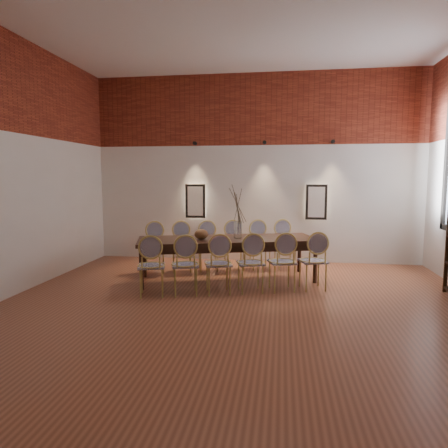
# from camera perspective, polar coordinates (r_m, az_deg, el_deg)

# --- Properties ---
(floor) EXTENTS (7.00, 7.00, 0.02)m
(floor) POSITION_cam_1_polar(r_m,az_deg,el_deg) (5.50, 1.76, -12.75)
(floor) COLOR brown
(floor) RESTS_ON ground
(wall_back) EXTENTS (7.00, 0.10, 4.00)m
(wall_back) POSITION_cam_1_polar(r_m,az_deg,el_deg) (8.72, 4.49, 7.85)
(wall_back) COLOR silver
(wall_back) RESTS_ON ground
(wall_front) EXTENTS (7.00, 0.10, 4.00)m
(wall_front) POSITION_cam_1_polar(r_m,az_deg,el_deg) (1.71, -11.95, 12.67)
(wall_front) COLOR silver
(wall_front) RESTS_ON ground
(brick_band_back) EXTENTS (7.00, 0.02, 1.50)m
(brick_band_back) POSITION_cam_1_polar(r_m,az_deg,el_deg) (8.77, 4.53, 16.06)
(brick_band_back) COLOR maroon
(brick_band_back) RESTS_ON ground
(niche_left) EXTENTS (0.36, 0.06, 0.66)m
(niche_left) POSITION_cam_1_polar(r_m,az_deg,el_deg) (8.82, -4.07, 3.29)
(niche_left) COLOR #FFEAC6
(niche_left) RESTS_ON wall_back
(niche_right) EXTENTS (0.36, 0.06, 0.66)m
(niche_right) POSITION_cam_1_polar(r_m,az_deg,el_deg) (8.65, 13.04, 3.07)
(niche_right) COLOR #FFEAC6
(niche_right) RESTS_ON wall_back
(spot_fixture_left) EXTENTS (0.08, 0.10, 0.08)m
(spot_fixture_left) POSITION_cam_1_polar(r_m,az_deg,el_deg) (8.80, -4.18, 11.43)
(spot_fixture_left) COLOR black
(spot_fixture_left) RESTS_ON wall_back
(spot_fixture_mid) EXTENTS (0.08, 0.10, 0.08)m
(spot_fixture_mid) POSITION_cam_1_polar(r_m,az_deg,el_deg) (8.61, 5.82, 11.52)
(spot_fixture_mid) COLOR black
(spot_fixture_mid) RESTS_ON wall_back
(spot_fixture_right) EXTENTS (0.08, 0.10, 0.08)m
(spot_fixture_right) POSITION_cam_1_polar(r_m,az_deg,el_deg) (8.66, 15.29, 11.30)
(spot_fixture_right) COLOR black
(spot_fixture_right) RESTS_ON wall_back
(dining_table) EXTENTS (3.26, 1.83, 0.75)m
(dining_table) POSITION_cam_1_polar(r_m,az_deg,el_deg) (7.10, 0.47, -5.05)
(dining_table) COLOR #341B11
(dining_table) RESTS_ON floor
(chair_near_a) EXTENTS (0.55, 0.55, 0.94)m
(chair_near_a) POSITION_cam_1_polar(r_m,az_deg,el_deg) (6.25, -10.32, -5.88)
(chair_near_a) COLOR tan
(chair_near_a) RESTS_ON floor
(chair_near_b) EXTENTS (0.55, 0.55, 0.94)m
(chair_near_b) POSITION_cam_1_polar(r_m,az_deg,el_deg) (6.25, -5.55, -5.81)
(chair_near_b) COLOR tan
(chair_near_b) RESTS_ON floor
(chair_near_c) EXTENTS (0.55, 0.55, 0.94)m
(chair_near_c) POSITION_cam_1_polar(r_m,az_deg,el_deg) (6.29, -0.82, -5.69)
(chair_near_c) COLOR tan
(chair_near_c) RESTS_ON floor
(chair_near_d) EXTENTS (0.55, 0.55, 0.94)m
(chair_near_d) POSITION_cam_1_polar(r_m,az_deg,el_deg) (6.38, 3.81, -5.54)
(chair_near_d) COLOR tan
(chair_near_d) RESTS_ON floor
(chair_near_e) EXTENTS (0.55, 0.55, 0.94)m
(chair_near_e) POSITION_cam_1_polar(r_m,az_deg,el_deg) (6.50, 8.30, -5.36)
(chair_near_e) COLOR tan
(chair_near_e) RESTS_ON floor
(chair_near_f) EXTENTS (0.55, 0.55, 0.94)m
(chair_near_f) POSITION_cam_1_polar(r_m,az_deg,el_deg) (6.66, 12.59, -5.16)
(chair_near_f) COLOR tan
(chair_near_f) RESTS_ON floor
(chair_far_a) EXTENTS (0.55, 0.55, 0.94)m
(chair_far_a) POSITION_cam_1_polar(r_m,az_deg,el_deg) (7.78, -9.87, -3.40)
(chair_far_a) COLOR tan
(chair_far_a) RESTS_ON floor
(chair_far_b) EXTENTS (0.55, 0.55, 0.94)m
(chair_far_b) POSITION_cam_1_polar(r_m,az_deg,el_deg) (7.78, -6.06, -3.34)
(chair_far_b) COLOR tan
(chair_far_b) RESTS_ON floor
(chair_far_c) EXTENTS (0.55, 0.55, 0.94)m
(chair_far_c) POSITION_cam_1_polar(r_m,az_deg,el_deg) (7.81, -2.26, -3.26)
(chair_far_c) COLOR tan
(chair_far_c) RESTS_ON floor
(chair_far_d) EXTENTS (0.55, 0.55, 0.94)m
(chair_far_d) POSITION_cam_1_polar(r_m,az_deg,el_deg) (7.88, 1.49, -3.18)
(chair_far_d) COLOR tan
(chair_far_d) RESTS_ON floor
(chair_far_e) EXTENTS (0.55, 0.55, 0.94)m
(chair_far_e) POSITION_cam_1_polar(r_m,az_deg,el_deg) (7.98, 5.16, -3.08)
(chair_far_e) COLOR tan
(chair_far_e) RESTS_ON floor
(chair_far_f) EXTENTS (0.55, 0.55, 0.94)m
(chair_far_f) POSITION_cam_1_polar(r_m,az_deg,el_deg) (8.11, 8.73, -2.97)
(chair_far_f) COLOR tan
(chair_far_f) RESTS_ON floor
(vase) EXTENTS (0.14, 0.14, 0.30)m
(vase) POSITION_cam_1_polar(r_m,az_deg,el_deg) (7.04, 1.96, -0.81)
(vase) COLOR silver
(vase) RESTS_ON dining_table
(dried_branches) EXTENTS (0.50, 0.50, 0.70)m
(dried_branches) POSITION_cam_1_polar(r_m,az_deg,el_deg) (7.00, 1.98, 2.84)
(dried_branches) COLOR #493D2A
(dried_branches) RESTS_ON vase
(bowl) EXTENTS (0.24, 0.24, 0.18)m
(bowl) POSITION_cam_1_polar(r_m,az_deg,el_deg) (6.92, -3.27, -1.46)
(bowl) COLOR brown
(bowl) RESTS_ON dining_table
(book) EXTENTS (0.30, 0.25, 0.03)m
(book) POSITION_cam_1_polar(r_m,az_deg,el_deg) (7.02, -0.59, -1.94)
(book) COLOR #9C326A
(book) RESTS_ON dining_table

